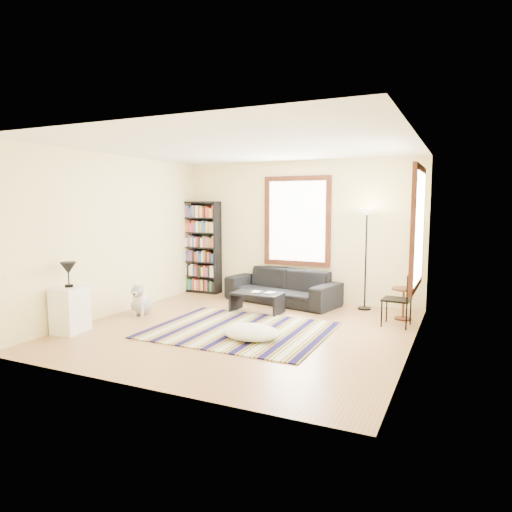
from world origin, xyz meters
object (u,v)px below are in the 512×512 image
at_px(sofa, 282,286).
at_px(folding_chair, 397,300).
at_px(white_cabinet, 70,310).
at_px(floor_lamp, 366,260).
at_px(side_table, 403,304).
at_px(dog, 142,299).
at_px(bookshelf, 200,247).
at_px(coffee_table, 257,302).
at_px(floor_cushion, 251,332).

distance_m(sofa, folding_chair, 2.46).
bearing_deg(white_cabinet, folding_chair, 21.35).
xyz_separation_m(sofa, floor_lamp, (1.61, 0.10, 0.60)).
bearing_deg(white_cabinet, sofa, 49.46).
bearing_deg(side_table, dog, -159.72).
height_order(bookshelf, floor_lamp, bookshelf).
bearing_deg(floor_lamp, coffee_table, -148.58).
xyz_separation_m(bookshelf, floor_lamp, (3.64, -0.17, -0.07)).
height_order(sofa, folding_chair, folding_chair).
bearing_deg(dog, floor_lamp, 12.73).
bearing_deg(dog, coffee_table, 11.47).
bearing_deg(dog, bookshelf, 76.19).
relative_size(coffee_table, floor_cushion, 1.05).
relative_size(bookshelf, coffee_table, 2.22).
relative_size(sofa, dog, 4.12).
height_order(coffee_table, dog, dog).
distance_m(floor_lamp, folding_chair, 1.28).
distance_m(folding_chair, white_cabinet, 5.08).
xyz_separation_m(sofa, bookshelf, (-2.04, 0.27, 0.67)).
height_order(folding_chair, dog, folding_chair).
bearing_deg(folding_chair, white_cabinet, -147.58).
distance_m(white_cabinet, dog, 1.39).
bearing_deg(dog, white_cabinet, -117.74).
height_order(side_table, white_cabinet, white_cabinet).
bearing_deg(sofa, floor_cushion, -65.77).
xyz_separation_m(side_table, folding_chair, (-0.05, -0.49, 0.16)).
bearing_deg(floor_lamp, white_cabinet, -137.80).
xyz_separation_m(floor_lamp, folding_chair, (0.69, -0.95, -0.50)).
bearing_deg(folding_chair, dog, -161.98).
bearing_deg(floor_cushion, folding_chair, 42.41).
xyz_separation_m(side_table, white_cabinet, (-4.50, -2.94, 0.08)).
bearing_deg(bookshelf, dog, -86.41).
relative_size(white_cabinet, dog, 1.28).
relative_size(folding_chair, white_cabinet, 1.23).
height_order(sofa, coffee_table, sofa).
relative_size(bookshelf, dog, 3.64).
distance_m(side_table, folding_chair, 0.51).
xyz_separation_m(floor_lamp, dog, (-3.51, -2.04, -0.66)).
distance_m(floor_cushion, floor_lamp, 2.93).
xyz_separation_m(sofa, dog, (-1.90, -1.94, -0.06)).
bearing_deg(bookshelf, floor_lamp, -2.67).
bearing_deg(bookshelf, side_table, -8.24).
bearing_deg(side_table, sofa, 171.17).
xyz_separation_m(sofa, white_cabinet, (-2.15, -3.31, 0.02)).
distance_m(bookshelf, dog, 2.33).
relative_size(sofa, side_table, 4.19).
height_order(floor_cushion, folding_chair, folding_chair).
relative_size(sofa, folding_chair, 2.63).
bearing_deg(folding_chair, sofa, 163.24).
relative_size(bookshelf, white_cabinet, 2.86).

